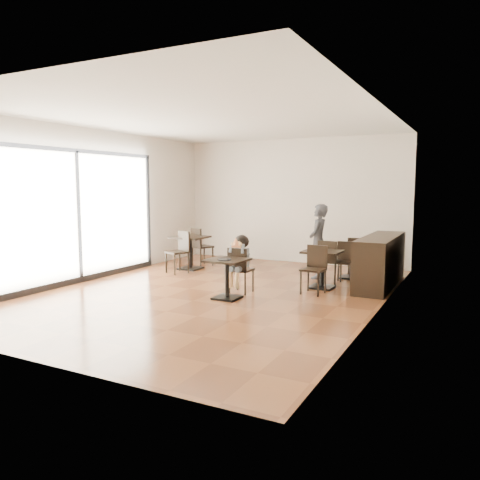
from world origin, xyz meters
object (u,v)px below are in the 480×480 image
Objects in this scene: cafe_table_left at (190,253)px; chair_mid_a at (330,262)px; cafe_table_mid at (322,269)px; adult_patron at (318,241)px; chair_back_b at (345,263)px; child_table at (227,279)px; chair_left_b at (177,252)px; chair_back_a at (357,256)px; chair_left_a at (202,247)px; child at (241,264)px; cafe_table_back at (351,262)px; chair_mid_b at (313,270)px; child_chair at (241,270)px.

chair_mid_a is at bearing -0.22° from cafe_table_left.
cafe_table_mid is 0.83× the size of chair_mid_a.
adult_patron is 1.90× the size of chair_back_b.
child_table is 0.96× the size of cafe_table_mid.
chair_left_b is 1.13× the size of chair_back_a.
chair_left_a is (-3.05, 0.18, -0.32)m from adult_patron.
cafe_table_left is at bearing 4.27° from chair_mid_a.
chair_back_a is at bearing -97.79° from chair_mid_a.
child is at bearing -26.32° from adult_patron.
chair_left_b is (0.00, -0.55, 0.08)m from cafe_table_left.
adult_patron is 0.65m from chair_mid_a.
chair_left_a is 1.00× the size of chair_left_b.
cafe_table_mid is 1.06× the size of cafe_table_back.
chair_back_a is (0.27, 2.33, -0.02)m from chair_mid_b.
cafe_table_mid is (1.23, 1.62, 0.01)m from child_table.
chair_mid_a is 3.48m from chair_left_a.
cafe_table_back is (1.50, 2.85, -0.01)m from child_table.
child_chair is at bearing -3.19° from chair_left_b.
chair_mid_b is 0.93× the size of chair_left_b.
cafe_table_left is at bearing 135.27° from child_table.
child_table is at bearing -117.72° from cafe_table_back.
cafe_table_left is (-2.21, 1.64, -0.03)m from child_chair.
adult_patron is at bearing -40.25° from chair_mid_a.
chair_back_b is (1.50, 1.75, -0.12)m from child.
child_table is 0.75× the size of chair_left_b.
child reaches higher than chair_left_a.
child is at bearing -0.00° from child_chair.
child reaches higher than cafe_table_mid.
chair_back_a reaches higher than cafe_table_left.
chair_back_b is at bearing 65.62° from adult_patron.
chair_back_a is at bearing 62.28° from child.
cafe_table_left is (-2.21, 1.64, -0.14)m from child.
child is 1.34m from chair_mid_b.
child_chair is at bearing 158.28° from chair_left_a.
adult_patron is at bearing 108.99° from chair_mid_b.
chair_mid_a is 0.93× the size of chair_left_b.
chair_back_a reaches higher than cafe_table_back.
child is 0.67× the size of adult_patron.
chair_left_b reaches higher than child_chair.
cafe_table_back is at bearing 86.66° from chair_back_a.
chair_mid_a reaches higher than child_chair.
child is 3.11m from chair_left_a.
adult_patron reaches higher than child_table.
adult_patron is at bearing -155.22° from cafe_table_back.
child is 1.54× the size of cafe_table_back.
chair_back_b is (0.27, 0.68, 0.05)m from cafe_table_mid.
cafe_table_left is 1.13× the size of cafe_table_back.
child is at bearing 90.00° from child_table.
cafe_table_left is 0.89× the size of chair_mid_b.
child reaches higher than chair_left_b.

